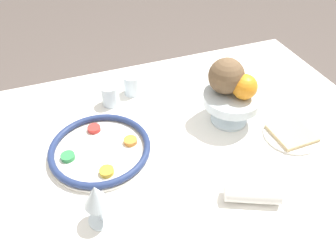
# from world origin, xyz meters

# --- Properties ---
(dining_table) EXTENTS (1.36, 0.98, 0.72)m
(dining_table) POSITION_xyz_m (0.00, 0.00, 0.36)
(dining_table) COLOR white
(dining_table) RESTS_ON ground_plane
(seder_plate) EXTENTS (0.30, 0.30, 0.03)m
(seder_plate) POSITION_xyz_m (-0.22, 0.05, 0.73)
(seder_plate) COLOR silver
(seder_plate) RESTS_ON dining_table
(wine_glass) EXTENTS (0.06, 0.06, 0.13)m
(wine_glass) POSITION_xyz_m (-0.27, -0.17, 0.81)
(wine_glass) COLOR silver
(wine_glass) RESTS_ON dining_table
(fruit_stand) EXTENTS (0.18, 0.18, 0.10)m
(fruit_stand) POSITION_xyz_m (0.21, 0.05, 0.80)
(fruit_stand) COLOR silver
(fruit_stand) RESTS_ON dining_table
(orange_fruit) EXTENTS (0.08, 0.08, 0.08)m
(orange_fruit) POSITION_xyz_m (0.23, 0.03, 0.86)
(orange_fruit) COLOR orange
(orange_fruit) RESTS_ON fruit_stand
(coconut) EXTENTS (0.11, 0.11, 0.11)m
(coconut) POSITION_xyz_m (0.19, 0.08, 0.88)
(coconut) COLOR brown
(coconut) RESTS_ON fruit_stand
(bread_plate) EXTENTS (0.17, 0.17, 0.02)m
(bread_plate) POSITION_xyz_m (0.35, -0.08, 0.73)
(bread_plate) COLOR silver
(bread_plate) RESTS_ON dining_table
(napkin_roll) EXTENTS (0.15, 0.10, 0.05)m
(napkin_roll) POSITION_xyz_m (0.11, -0.25, 0.74)
(napkin_roll) COLOR white
(napkin_roll) RESTS_ON dining_table
(cup_near) EXTENTS (0.06, 0.06, 0.07)m
(cup_near) POSITION_xyz_m (-0.05, 0.31, 0.76)
(cup_near) COLOR silver
(cup_near) RESTS_ON dining_table
(cup_mid) EXTENTS (0.06, 0.06, 0.07)m
(cup_mid) POSITION_xyz_m (-0.14, 0.28, 0.76)
(cup_mid) COLOR silver
(cup_mid) RESTS_ON dining_table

